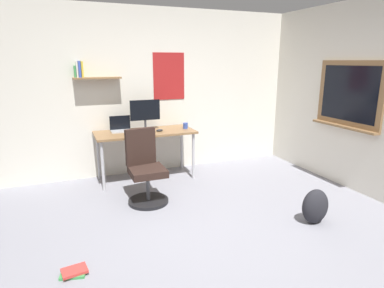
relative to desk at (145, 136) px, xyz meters
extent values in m
plane|color=gray|center=(0.22, -2.05, -0.68)|extent=(5.20, 5.20, 0.00)
cube|color=silver|center=(0.22, 0.40, 0.62)|extent=(5.00, 0.10, 2.60)
cube|color=olive|center=(-0.62, 0.25, 0.87)|extent=(0.68, 0.20, 0.02)
cube|color=#A51E1E|center=(0.51, 0.35, 0.87)|extent=(0.52, 0.01, 0.74)
cube|color=#3D934C|center=(-0.92, 0.28, 0.96)|extent=(0.02, 0.14, 0.16)
cube|color=silver|center=(-0.89, 0.28, 0.99)|extent=(0.02, 0.14, 0.22)
cube|color=#3851B2|center=(-0.85, 0.28, 1.00)|extent=(0.03, 0.14, 0.23)
cube|color=gold|center=(-0.82, 0.28, 0.99)|extent=(0.03, 0.14, 0.22)
cube|color=olive|center=(2.61, -1.33, 0.67)|extent=(0.04, 1.10, 0.90)
cube|color=black|center=(2.59, -1.33, 0.67)|extent=(0.01, 0.94, 0.76)
cube|color=olive|center=(2.56, -1.33, 0.20)|extent=(0.12, 1.10, 0.03)
cube|color=olive|center=(0.00, 0.00, 0.06)|extent=(1.49, 0.65, 0.03)
cylinder|color=#B7B7BC|center=(-0.68, -0.26, -0.32)|extent=(0.04, 0.04, 0.72)
cylinder|color=#B7B7BC|center=(0.68, -0.26, -0.32)|extent=(0.04, 0.04, 0.72)
cylinder|color=#B7B7BC|center=(-0.68, 0.26, -0.32)|extent=(0.04, 0.04, 0.72)
cylinder|color=#B7B7BC|center=(0.68, 0.26, -0.32)|extent=(0.04, 0.04, 0.72)
cylinder|color=black|center=(-0.20, -0.89, -0.66)|extent=(0.52, 0.52, 0.04)
cylinder|color=#4C4C51|center=(-0.20, -0.89, -0.47)|extent=(0.05, 0.05, 0.34)
cube|color=black|center=(-0.20, -0.89, -0.26)|extent=(0.44, 0.44, 0.09)
cube|color=black|center=(-0.23, -0.69, 0.03)|extent=(0.41, 0.13, 0.48)
cube|color=#ADAFB5|center=(-0.33, 0.11, 0.08)|extent=(0.31, 0.21, 0.02)
cube|color=black|center=(-0.33, 0.21, 0.20)|extent=(0.31, 0.01, 0.21)
cylinder|color=#38383D|center=(0.04, 0.11, 0.08)|extent=(0.17, 0.17, 0.01)
cylinder|color=#38383D|center=(0.04, 0.11, 0.16)|extent=(0.03, 0.03, 0.14)
cube|color=black|center=(0.04, 0.10, 0.38)|extent=(0.46, 0.02, 0.31)
cube|color=black|center=(-0.07, -0.08, 0.08)|extent=(0.37, 0.13, 0.02)
ellipsoid|color=#262628|center=(0.21, -0.08, 0.09)|extent=(0.10, 0.06, 0.03)
cylinder|color=#334CA5|center=(0.64, -0.03, 0.12)|extent=(0.08, 0.08, 0.09)
ellipsoid|color=#232328|center=(1.41, -2.13, -0.48)|extent=(0.32, 0.22, 0.40)
cube|color=#3D934C|center=(-1.18, -2.09, -0.67)|extent=(0.24, 0.19, 0.02)
cube|color=#C63833|center=(-1.17, -2.10, -0.64)|extent=(0.23, 0.18, 0.02)
camera|label=1|loc=(-1.15, -4.75, 1.11)|focal=30.54mm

